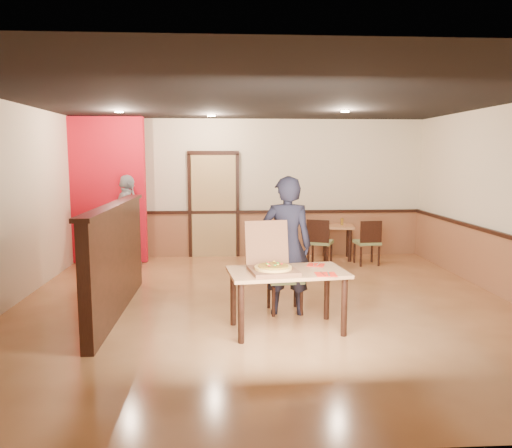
{
  "coord_description": "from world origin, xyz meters",
  "views": [
    {
      "loc": [
        -0.56,
        -6.7,
        2.05
      ],
      "look_at": [
        -0.15,
        0.0,
        1.14
      ],
      "focal_mm": 35.0,
      "sensor_mm": 36.0,
      "label": 1
    }
  ],
  "objects": [
    {
      "name": "main_table",
      "position": [
        0.15,
        -1.03,
        0.62
      ],
      "size": [
        1.44,
        0.94,
        0.73
      ],
      "rotation": [
        0.0,
        0.0,
        0.13
      ],
      "color": "#BD7E4F",
      "rests_on": "floor"
    },
    {
      "name": "wainscot_right",
      "position": [
        3.47,
        0.0,
        0.45
      ],
      "size": [
        0.04,
        7.0,
        0.9
      ],
      "primitive_type": "cube",
      "color": "brown",
      "rests_on": "floor"
    },
    {
      "name": "side_table",
      "position": [
        1.67,
        3.05,
        0.51
      ],
      "size": [
        0.73,
        0.73,
        0.68
      ],
      "rotation": [
        0.0,
        0.0,
        -0.16
      ],
      "color": "#BD7E4F",
      "rests_on": "floor"
    },
    {
      "name": "back_door",
      "position": [
        -0.8,
        3.46,
        1.05
      ],
      "size": [
        0.9,
        0.06,
        2.1
      ],
      "primitive_type": "cube",
      "color": "tan",
      "rests_on": "wall_back"
    },
    {
      "name": "floor",
      "position": [
        0.0,
        0.0,
        0.0
      ],
      "size": [
        7.0,
        7.0,
        0.0
      ],
      "primitive_type": "plane",
      "color": "#C47F4C",
      "rests_on": "ground"
    },
    {
      "name": "spot_a",
      "position": [
        -2.3,
        1.8,
        2.78
      ],
      "size": [
        0.14,
        0.14,
        0.02
      ],
      "primitive_type": "cylinder",
      "color": "#FFDDB2",
      "rests_on": "ceiling"
    },
    {
      "name": "diner_chair",
      "position": [
        0.21,
        -0.24,
        0.49
      ],
      "size": [
        0.48,
        0.48,
        0.9
      ],
      "rotation": [
        0.0,
        0.0,
        0.08
      ],
      "color": "olive",
      "rests_on": "floor"
    },
    {
      "name": "condiment",
      "position": [
        1.77,
        3.09,
        0.75
      ],
      "size": [
        0.06,
        0.06,
        0.14
      ],
      "primitive_type": "cylinder",
      "color": "brown",
      "rests_on": "side_table"
    },
    {
      "name": "pizza",
      "position": [
        -0.02,
        -1.1,
        0.78
      ],
      "size": [
        0.48,
        0.48,
        0.03
      ],
      "primitive_type": "cylinder",
      "rotation": [
        0.0,
        0.0,
        -0.11
      ],
      "color": "gold",
      "rests_on": "pizza_box"
    },
    {
      "name": "spot_b",
      "position": [
        -0.8,
        2.5,
        2.78
      ],
      "size": [
        0.14,
        0.14,
        0.02
      ],
      "primitive_type": "cylinder",
      "color": "#FFDDB2",
      "rests_on": "ceiling"
    },
    {
      "name": "napkin_far",
      "position": [
        0.54,
        -0.76,
        0.73
      ],
      "size": [
        0.26,
        0.26,
        0.01
      ],
      "rotation": [
        0.0,
        0.0,
        -0.32
      ],
      "color": "red",
      "rests_on": "main_table"
    },
    {
      "name": "side_chair_left",
      "position": [
        1.19,
        2.44,
        0.49
      ],
      "size": [
        0.58,
        0.58,
        0.89
      ],
      "rotation": [
        0.0,
        0.0,
        2.74
      ],
      "color": "olive",
      "rests_on": "floor"
    },
    {
      "name": "pizza_box",
      "position": [
        -0.03,
        -1.04,
        0.8
      ],
      "size": [
        0.62,
        0.7,
        0.56
      ],
      "rotation": [
        0.0,
        0.0,
        0.16
      ],
      "color": "brown",
      "rests_on": "main_table"
    },
    {
      "name": "spot_c",
      "position": [
        1.4,
        1.5,
        2.78
      ],
      "size": [
        0.14,
        0.14,
        0.02
      ],
      "primitive_type": "cylinder",
      "color": "#FFDDB2",
      "rests_on": "ceiling"
    },
    {
      "name": "ceiling",
      "position": [
        0.0,
        0.0,
        2.8
      ],
      "size": [
        7.0,
        7.0,
        0.0
      ],
      "primitive_type": "plane",
      "rotation": [
        3.14,
        0.0,
        0.0
      ],
      "color": "black",
      "rests_on": "wall_back"
    },
    {
      "name": "chair_rail_right",
      "position": [
        3.45,
        0.0,
        0.92
      ],
      "size": [
        0.06,
        7.0,
        0.06
      ],
      "primitive_type": "cube",
      "color": "black",
      "rests_on": "wall_right"
    },
    {
      "name": "wainscot_back",
      "position": [
        0.0,
        3.47,
        0.45
      ],
      "size": [
        7.0,
        0.04,
        0.9
      ],
      "primitive_type": "cube",
      "color": "brown",
      "rests_on": "floor"
    },
    {
      "name": "passerby",
      "position": [
        -2.38,
        2.63,
        0.86
      ],
      "size": [
        0.8,
        1.09,
        1.72
      ],
      "primitive_type": "imported",
      "rotation": [
        0.0,
        0.0,
        2.0
      ],
      "color": "gray",
      "rests_on": "floor"
    },
    {
      "name": "wall_left",
      "position": [
        -3.5,
        0.0,
        1.4
      ],
      "size": [
        0.0,
        7.0,
        7.0
      ],
      "primitive_type": "plane",
      "rotation": [
        1.57,
        0.0,
        1.57
      ],
      "color": "beige",
      "rests_on": "floor"
    },
    {
      "name": "booth_partition",
      "position": [
        -2.0,
        -0.2,
        0.74
      ],
      "size": [
        0.2,
        3.1,
        1.44
      ],
      "color": "black",
      "rests_on": "floor"
    },
    {
      "name": "napkin_near",
      "position": [
        0.56,
        -1.26,
        0.73
      ],
      "size": [
        0.23,
        0.23,
        0.01
      ],
      "rotation": [
        0.0,
        0.0,
        -0.02
      ],
      "color": "red",
      "rests_on": "main_table"
    },
    {
      "name": "chair_rail_back",
      "position": [
        0.0,
        3.45,
        0.92
      ],
      "size": [
        7.0,
        0.06,
        0.06
      ],
      "primitive_type": "cube",
      "color": "black",
      "rests_on": "wall_back"
    },
    {
      "name": "diner",
      "position": [
        0.22,
        -0.39,
        0.9
      ],
      "size": [
        0.69,
        0.49,
        1.81
      ],
      "primitive_type": "imported",
      "rotation": [
        0.0,
        0.0,
        3.06
      ],
      "color": "black",
      "rests_on": "floor"
    },
    {
      "name": "wall_back",
      "position": [
        0.0,
        3.5,
        1.4
      ],
      "size": [
        7.0,
        0.0,
        7.0
      ],
      "primitive_type": "plane",
      "rotation": [
        1.57,
        0.0,
        0.0
      ],
      "color": "beige",
      "rests_on": "floor"
    },
    {
      "name": "red_accent_panel",
      "position": [
        -2.9,
        3.0,
        1.4
      ],
      "size": [
        1.6,
        0.2,
        2.78
      ],
      "primitive_type": "cube",
      "color": "red",
      "rests_on": "floor"
    },
    {
      "name": "side_chair_right",
      "position": [
        2.12,
        2.44,
        0.47
      ],
      "size": [
        0.46,
        0.46,
        0.87
      ],
      "rotation": [
        0.0,
        0.0,
        3.23
      ],
      "color": "olive",
      "rests_on": "floor"
    }
  ]
}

